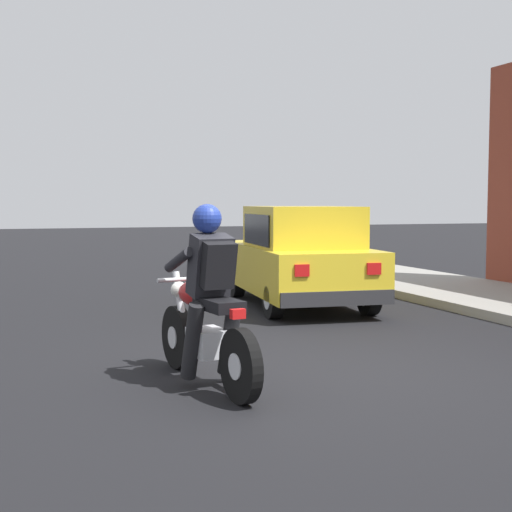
# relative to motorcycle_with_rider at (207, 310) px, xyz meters

# --- Properties ---
(ground_plane) EXTENTS (80.00, 80.00, 0.00)m
(ground_plane) POSITION_rel_motorcycle_with_rider_xyz_m (1.19, 0.05, -0.68)
(ground_plane) COLOR black
(motorcycle_with_rider) EXTENTS (0.64, 2.01, 1.62)m
(motorcycle_with_rider) POSITION_rel_motorcycle_with_rider_xyz_m (0.00, 0.00, 0.00)
(motorcycle_with_rider) COLOR black
(motorcycle_with_rider) RESTS_ON ground
(car_hatchback) EXTENTS (2.02, 3.93, 1.57)m
(car_hatchback) POSITION_rel_motorcycle_with_rider_xyz_m (2.70, 4.22, 0.09)
(car_hatchback) COLOR black
(car_hatchback) RESTS_ON ground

